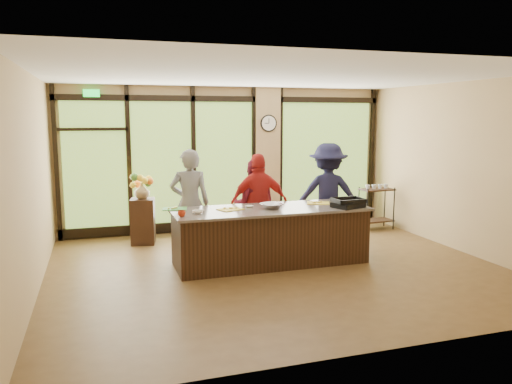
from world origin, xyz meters
TOP-DOWN VIEW (x-y plane):
  - floor at (0.00, 0.00)m, footprint 7.00×7.00m
  - ceiling at (0.00, 0.00)m, footprint 7.00×7.00m
  - back_wall at (0.00, 3.00)m, footprint 7.00×0.00m
  - left_wall at (-3.50, 0.00)m, footprint 0.00×6.00m
  - right_wall at (3.50, 0.00)m, footprint 0.00×6.00m
  - window_wall at (0.16, 2.95)m, footprint 6.90×0.12m
  - island_base at (0.00, 0.30)m, footprint 3.10×1.00m
  - countertop at (0.00, 0.30)m, footprint 3.20×1.10m
  - wall_clock at (0.85, 2.87)m, footprint 0.36×0.04m
  - cook_left at (-1.18, 1.11)m, footprint 0.73×0.54m
  - cook_midleft at (-0.02, 1.15)m, footprint 0.98×0.89m
  - cook_midright at (0.03, 0.99)m, footprint 1.06×0.52m
  - cook_right at (1.41, 1.11)m, footprint 1.40×1.09m
  - roasting_pan at (1.24, -0.02)m, footprint 0.57×0.51m
  - mixing_bowl at (-0.00, 0.26)m, footprint 0.41×0.41m
  - cutting_board_left at (-1.50, 0.68)m, footprint 0.43×0.36m
  - cutting_board_center at (-0.65, 0.38)m, footprint 0.45×0.40m
  - cutting_board_right at (0.93, 0.48)m, footprint 0.46×0.42m
  - prep_bowl_near at (-1.22, 0.20)m, footprint 0.21×0.21m
  - prep_bowl_mid at (0.10, 0.33)m, footprint 0.16×0.16m
  - prep_bowl_far at (-0.31, 0.45)m, footprint 0.17×0.17m
  - red_ramekin at (-1.49, 0.03)m, footprint 0.15×0.15m
  - flower_stand at (-1.88, 2.24)m, footprint 0.50×0.50m
  - flower_vase at (-1.88, 2.24)m, footprint 0.31×0.31m
  - bar_cart at (3.00, 2.01)m, footprint 0.72×0.44m

SIDE VIEW (x-z plane):
  - floor at x=0.00m, z-range 0.00..0.00m
  - flower_stand at x=-1.88m, z-range 0.00..0.86m
  - island_base at x=0.00m, z-range 0.00..0.88m
  - bar_cart at x=3.00m, z-range 0.10..1.06m
  - cook_midleft at x=-0.02m, z-range 0.00..1.64m
  - cook_midright at x=0.03m, z-range 0.00..1.76m
  - countertop at x=0.00m, z-range 0.88..0.92m
  - cutting_board_center at x=-0.65m, z-range 0.92..0.93m
  - cutting_board_right at x=0.93m, z-range 0.92..0.93m
  - cutting_board_left at x=-1.50m, z-range 0.92..0.93m
  - cook_left at x=-1.18m, z-range 0.00..1.86m
  - prep_bowl_far at x=-0.31m, z-range 0.92..0.95m
  - prep_bowl_mid at x=0.10m, z-range 0.92..0.97m
  - prep_bowl_near at x=-1.22m, z-range 0.92..0.97m
  - cook_right at x=1.41m, z-range 0.00..1.91m
  - roasting_pan at x=1.24m, z-range 0.92..1.00m
  - mixing_bowl at x=0.00m, z-range 0.92..1.01m
  - red_ramekin at x=-1.49m, z-range 0.92..1.01m
  - flower_vase at x=-1.88m, z-range 0.86..1.16m
  - window_wall at x=0.16m, z-range -0.11..2.89m
  - back_wall at x=0.00m, z-range -2.00..5.00m
  - left_wall at x=-3.50m, z-range -1.50..4.50m
  - right_wall at x=3.50m, z-range -1.50..4.50m
  - wall_clock at x=0.85m, z-range 2.07..2.43m
  - ceiling at x=0.00m, z-range 3.00..3.00m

